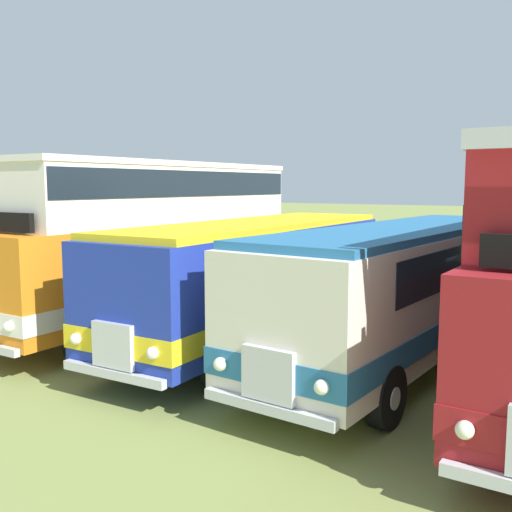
{
  "coord_description": "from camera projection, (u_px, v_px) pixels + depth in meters",
  "views": [
    {
      "loc": [
        4.1,
        -12.36,
        3.87
      ],
      "look_at": [
        -4.28,
        0.69,
        2.0
      ],
      "focal_mm": 41.5,
      "sensor_mm": 36.0,
      "label": 1
    }
  ],
  "objects": [
    {
      "name": "bus_first_in_row",
      "position": [
        157.0,
        235.0,
        16.49
      ],
      "size": [
        2.74,
        10.72,
        4.49
      ],
      "color": "orange",
      "rests_on": "ground"
    },
    {
      "name": "ground_plane",
      "position": [
        403.0,
        362.0,
        12.99
      ],
      "size": [
        200.0,
        200.0,
        0.0
      ],
      "primitive_type": "plane",
      "color": "olive"
    },
    {
      "name": "bus_third_in_row",
      "position": [
        407.0,
        282.0,
        12.88
      ],
      "size": [
        3.09,
        10.76,
        2.99
      ],
      "color": "silver",
      "rests_on": "ground"
    },
    {
      "name": "bus_second_in_row",
      "position": [
        258.0,
        272.0,
        14.41
      ],
      "size": [
        2.89,
        10.02,
        2.99
      ],
      "color": "#1E339E",
      "rests_on": "ground"
    }
  ]
}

